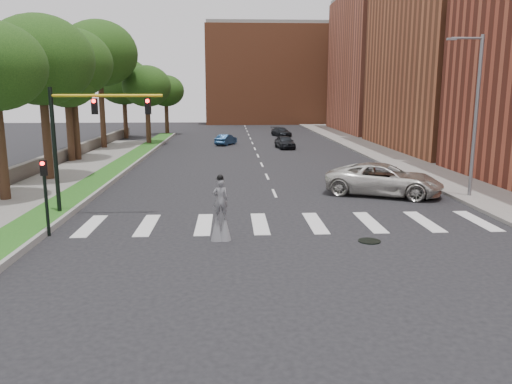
# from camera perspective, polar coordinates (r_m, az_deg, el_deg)

# --- Properties ---
(ground_plane) EXTENTS (160.00, 160.00, 0.00)m
(ground_plane) POSITION_cam_1_polar(r_m,az_deg,el_deg) (22.18, 3.92, -4.27)
(ground_plane) COLOR black
(ground_plane) RESTS_ON ground
(grass_median) EXTENTS (2.00, 60.00, 0.25)m
(grass_median) POSITION_cam_1_polar(r_m,az_deg,el_deg) (42.56, -15.00, 3.08)
(grass_median) COLOR #1E5317
(grass_median) RESTS_ON ground
(median_curb) EXTENTS (0.20, 60.00, 0.28)m
(median_curb) POSITION_cam_1_polar(r_m,az_deg,el_deg) (42.35, -13.61, 3.13)
(median_curb) COLOR gray
(median_curb) RESTS_ON ground
(sidewalk_left) EXTENTS (4.00, 60.00, 0.18)m
(sidewalk_left) POSITION_cam_1_polar(r_m,az_deg,el_deg) (33.91, -23.42, 0.44)
(sidewalk_left) COLOR slate
(sidewalk_left) RESTS_ON ground
(sidewalk_right) EXTENTS (5.00, 90.00, 0.18)m
(sidewalk_right) POSITION_cam_1_polar(r_m,az_deg,el_deg) (48.97, 15.09, 4.08)
(sidewalk_right) COLOR slate
(sidewalk_right) RESTS_ON ground
(stone_wall) EXTENTS (0.50, 56.00, 1.10)m
(stone_wall) POSITION_cam_1_polar(r_m,az_deg,el_deg) (45.86, -21.26, 3.81)
(stone_wall) COLOR #5A554D
(stone_wall) RESTS_ON ground
(manhole) EXTENTS (0.90, 0.90, 0.04)m
(manhole) POSITION_cam_1_polar(r_m,az_deg,el_deg) (20.87, 12.83, -5.48)
(manhole) COLOR black
(manhole) RESTS_ON ground
(building_mid) EXTENTS (16.00, 22.00, 24.00)m
(building_mid) POSITION_cam_1_polar(r_m,az_deg,el_deg) (57.13, 23.62, 16.51)
(building_mid) COLOR #98502F
(building_mid) RESTS_ON ground
(building_far) EXTENTS (16.00, 22.00, 20.00)m
(building_far) POSITION_cam_1_polar(r_m,az_deg,el_deg) (79.23, 15.62, 13.87)
(building_far) COLOR #A9563E
(building_far) RESTS_ON ground
(building_backdrop) EXTENTS (26.00, 14.00, 18.00)m
(building_backdrop) POSITION_cam_1_polar(r_m,az_deg,el_deg) (99.63, 2.07, 13.10)
(building_backdrop) COLOR #98502F
(building_backdrop) RESTS_ON ground
(streetlight) EXTENTS (2.05, 0.20, 9.00)m
(streetlight) POSITION_cam_1_polar(r_m,az_deg,el_deg) (30.39, 23.72, 8.40)
(streetlight) COLOR slate
(streetlight) RESTS_ON ground
(traffic_signal) EXTENTS (5.30, 0.23, 6.20)m
(traffic_signal) POSITION_cam_1_polar(r_m,az_deg,el_deg) (25.31, -19.54, 6.60)
(traffic_signal) COLOR black
(traffic_signal) RESTS_ON ground
(secondary_signal) EXTENTS (0.25, 0.21, 3.23)m
(secondary_signal) POSITION_cam_1_polar(r_m,az_deg,el_deg) (22.45, -22.93, 0.14)
(secondary_signal) COLOR black
(secondary_signal) RESTS_ON ground
(stilt_performer) EXTENTS (0.84, 0.54, 2.74)m
(stilt_performer) POSITION_cam_1_polar(r_m,az_deg,el_deg) (20.32, -4.06, -2.68)
(stilt_performer) COLOR #352115
(stilt_performer) RESTS_ON ground
(suv_crossing) EXTENTS (7.36, 5.55, 1.86)m
(suv_crossing) POSITION_cam_1_polar(r_m,az_deg,el_deg) (30.22, 14.41, 1.40)
(suv_crossing) COLOR silver
(suv_crossing) RESTS_ON ground
(car_near) EXTENTS (2.16, 4.27, 1.40)m
(car_near) POSITION_cam_1_polar(r_m,az_deg,el_deg) (53.86, 3.32, 5.73)
(car_near) COLOR black
(car_near) RESTS_ON ground
(car_mid) EXTENTS (2.63, 3.87, 1.21)m
(car_mid) POSITION_cam_1_polar(r_m,az_deg,el_deg) (57.49, -3.45, 5.99)
(car_mid) COLOR navy
(car_mid) RESTS_ON ground
(car_far) EXTENTS (2.93, 4.43, 1.19)m
(car_far) POSITION_cam_1_polar(r_m,az_deg,el_deg) (68.77, 2.90, 6.87)
(car_far) COLOR black
(car_far) RESTS_ON ground
(tree_2) EXTENTS (6.88, 6.88, 10.93)m
(tree_2) POSITION_cam_1_polar(r_m,az_deg,el_deg) (36.37, -23.41, 13.62)
(tree_2) COLOR #352115
(tree_2) RESTS_ON ground
(tree_3) EXTENTS (5.02, 5.02, 8.94)m
(tree_3) POSITION_cam_1_polar(r_m,az_deg,el_deg) (45.49, -20.85, 11.61)
(tree_3) COLOR #352115
(tree_3) RESTS_ON ground
(tree_4) EXTENTS (7.91, 7.91, 13.22)m
(tree_4) POSITION_cam_1_polar(r_m,az_deg,el_deg) (55.48, -17.53, 14.84)
(tree_4) COLOR #352115
(tree_4) RESTS_ON ground
(tree_5) EXTENTS (6.96, 6.96, 10.26)m
(tree_5) POSITION_cam_1_polar(r_m,az_deg,el_deg) (67.63, -14.91, 12.10)
(tree_5) COLOR #352115
(tree_5) RESTS_ON ground
(tree_6) EXTENTS (5.45, 5.45, 8.93)m
(tree_6) POSITION_cam_1_polar(r_m,az_deg,el_deg) (58.69, -12.39, 11.69)
(tree_6) COLOR #352115
(tree_6) RESTS_ON ground
(tree_7) EXTENTS (5.14, 5.14, 8.33)m
(tree_7) POSITION_cam_1_polar(r_m,az_deg,el_deg) (72.51, -10.27, 11.28)
(tree_7) COLOR #352115
(tree_7) RESTS_ON ground
(tree_8) EXTENTS (6.83, 6.83, 11.28)m
(tree_8) POSITION_cam_1_polar(r_m,az_deg,el_deg) (46.09, -20.33, 13.62)
(tree_8) COLOR #352115
(tree_8) RESTS_ON ground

